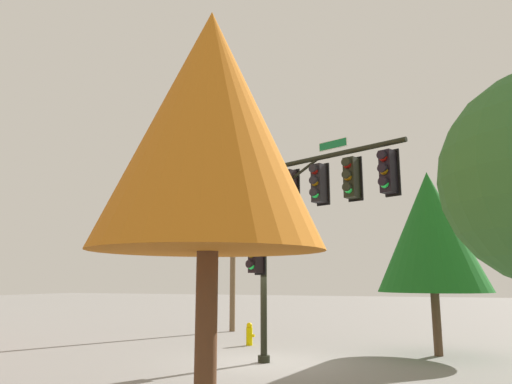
{
  "coord_description": "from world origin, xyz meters",
  "views": [
    {
      "loc": [
        4.8,
        -13.83,
        2.41
      ],
      "look_at": [
        -0.13,
        -0.32,
        5.1
      ],
      "focal_mm": 33.06,
      "sensor_mm": 36.0,
      "label": 1
    }
  ],
  "objects": [
    {
      "name": "ground_plane",
      "position": [
        0.0,
        0.0,
        0.0
      ],
      "size": [
        120.0,
        120.0,
        0.0
      ],
      "primitive_type": "plane",
      "color": "gray"
    },
    {
      "name": "signal_pole_assembly",
      "position": [
        1.31,
        -0.64,
        4.47
      ],
      "size": [
        5.15,
        2.49,
        6.58
      ],
      "color": "black",
      "rests_on": "ground_plane"
    },
    {
      "name": "utility_pole",
      "position": [
        -4.24,
        7.6,
        4.05
      ],
      "size": [
        1.02,
        1.61,
        7.8
      ],
      "color": "brown",
      "rests_on": "ground_plane"
    },
    {
      "name": "fire_hydrant",
      "position": [
        -1.72,
        3.31,
        0.41
      ],
      "size": [
        0.33,
        0.24,
        0.83
      ],
      "color": "#D9C001",
      "rests_on": "ground_plane"
    },
    {
      "name": "tree_near",
      "position": [
        1.4,
        -6.82,
        5.0
      ],
      "size": [
        3.87,
        3.87,
        7.17
      ],
      "color": "brown",
      "rests_on": "ground_plane"
    },
    {
      "name": "tree_mid",
      "position": [
        4.9,
        3.08,
        4.04
      ],
      "size": [
        3.65,
        3.65,
        6.07
      ],
      "color": "brown",
      "rests_on": "ground_plane"
    }
  ]
}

